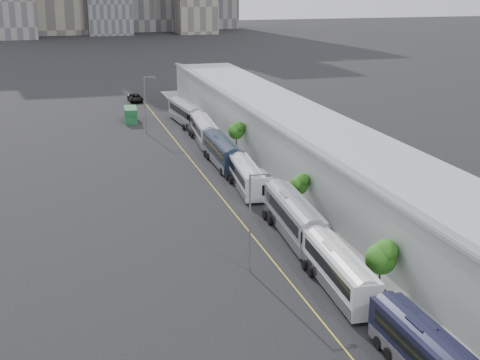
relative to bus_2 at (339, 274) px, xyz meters
name	(u,v)px	position (x,y,z in m)	size (l,w,h in m)	color
sidewalk	(322,205)	(7.17, 20.89, -1.47)	(10.00, 170.00, 0.12)	gray
lane_line	(235,214)	(-3.33, 20.89, -1.52)	(0.12, 160.00, 0.02)	gold
depot	(355,174)	(11.16, 20.89, 1.98)	(12.45, 160.40, 7.20)	gray
bus_2	(339,274)	(0.00, 0.00, 0.00)	(3.17, 12.51, 3.62)	silver
bus_3	(293,220)	(0.73, 13.00, 0.17)	(3.70, 13.92, 4.02)	slate
bus_4	(246,179)	(0.35, 28.90, -0.04)	(3.53, 12.25, 3.53)	#B9BBC4
bus_5	(222,154)	(0.34, 40.90, 0.11)	(2.96, 13.32, 3.88)	#162033
bus_6	(204,132)	(0.95, 55.14, 0.10)	(3.67, 13.33, 3.85)	#BDBDBF
bus_7	(186,115)	(0.84, 69.57, 0.15)	(3.83, 13.77, 3.97)	gray
tree_1	(381,255)	(3.63, -0.37, 1.50)	(2.69, 2.69, 4.38)	black
tree_2	(299,183)	(3.97, 20.02, 1.67)	(2.00, 2.00, 4.22)	black
tree_3	(236,130)	(3.84, 46.09, 2.25)	(2.26, 2.26, 4.93)	black
street_lamp_near	(252,216)	(-5.90, 5.71, 3.73)	(2.04, 0.22, 9.13)	#59595E
street_lamp_far	(146,101)	(-6.92, 64.11, 3.96)	(2.04, 0.22, 9.59)	#59595E
shipping_container	(131,115)	(-8.45, 74.40, -0.24)	(2.20, 5.71, 2.59)	#174A27
suv	(135,98)	(-5.04, 94.68, -0.70)	(2.76, 5.98, 1.66)	black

